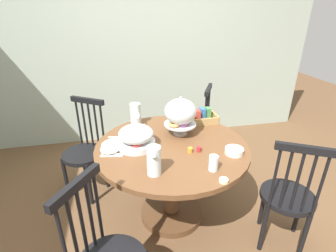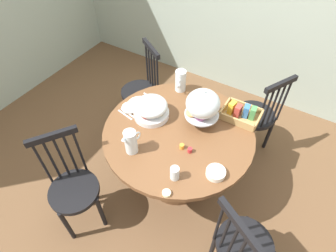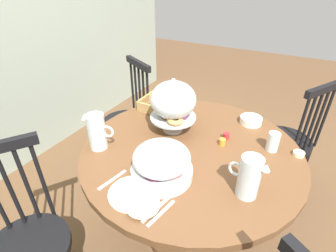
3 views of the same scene
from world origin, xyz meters
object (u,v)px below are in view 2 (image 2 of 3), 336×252
fruit_platter_covered (151,108)px  orange_juice_pitcher (131,142)px  china_plate_large (139,105)px  drinking_glass (175,173)px  windsor_chair_near_window (242,246)px  windsor_chair_by_cabinet (256,116)px  windsor_chair_facing_door (142,91)px  windsor_chair_far_side (73,188)px  milk_pitcher (180,82)px  pastry_stand_with_dome (203,105)px  china_plate_small (130,107)px  dining_table (178,147)px  cereal_basket (241,113)px  cereal_bowl (216,173)px  butter_dish (166,193)px

fruit_platter_covered → orange_juice_pitcher: 0.40m
china_plate_large → drinking_glass: (0.64, -0.49, 0.05)m
windsor_chair_near_window → windsor_chair_by_cabinet: bearing=104.5°
windsor_chair_facing_door → fruit_platter_covered: bearing=-46.4°
windsor_chair_near_window → windsor_chair_far_side: 1.34m
windsor_chair_far_side → milk_pitcher: windsor_chair_far_side is taller
drinking_glass → windsor_chair_far_side: bearing=-154.8°
pastry_stand_with_dome → orange_juice_pitcher: pastry_stand_with_dome is taller
windsor_chair_by_cabinet → china_plate_small: bearing=-139.9°
windsor_chair_facing_door → china_plate_large: (0.30, -0.44, 0.29)m
orange_juice_pitcher → china_plate_small: orange_juice_pitcher is taller
dining_table → orange_juice_pitcher: orange_juice_pitcher is taller
pastry_stand_with_dome → cereal_basket: pastry_stand_with_dome is taller
pastry_stand_with_dome → cereal_bowl: 0.55m
dining_table → windsor_chair_facing_door: bearing=145.1°
cereal_basket → drinking_glass: size_ratio=2.87×
windsor_chair_by_cabinet → milk_pitcher: windsor_chair_by_cabinet is taller
windsor_chair_near_window → butter_dish: bearing=-173.9°
milk_pitcher → butter_dish: (0.46, -1.00, -0.08)m
china_plate_small → dining_table: bearing=-0.8°
windsor_chair_by_cabinet → china_plate_large: windsor_chair_by_cabinet is taller
orange_juice_pitcher → cereal_basket: bearing=53.1°
china_plate_large → windsor_chair_by_cabinet: bearing=38.3°
pastry_stand_with_dome → drinking_glass: pastry_stand_with_dome is taller
orange_juice_pitcher → cereal_bowl: bearing=11.3°
windsor_chair_far_side → orange_juice_pitcher: (0.33, 0.39, 0.38)m
windsor_chair_far_side → pastry_stand_with_dome: (0.65, 0.92, 0.48)m
dining_table → butter_dish: 0.62m
windsor_chair_far_side → cereal_bowl: windsor_chair_far_side is taller
butter_dish → milk_pitcher: bearing=114.5°
cereal_bowl → windsor_chair_facing_door: bearing=147.4°
china_plate_small → pastry_stand_with_dome: bearing=15.7°
windsor_chair_near_window → cereal_basket: windsor_chair_near_window is taller
windsor_chair_facing_door → cereal_basket: bearing=-5.8°
milk_pitcher → china_plate_small: (-0.25, -0.45, -0.08)m
windsor_chair_near_window → windsor_chair_facing_door: 1.83m
windsor_chair_near_window → drinking_glass: (-0.59, 0.08, 0.34)m
windsor_chair_near_window → orange_juice_pitcher: size_ratio=4.78×
dining_table → cereal_bowl: cereal_bowl is taller
windsor_chair_far_side → china_plate_small: bearing=86.5°
china_plate_large → cereal_bowl: cereal_bowl is taller
orange_juice_pitcher → china_plate_large: (-0.24, 0.45, -0.09)m
windsor_chair_near_window → china_plate_small: size_ratio=6.50×
china_plate_small → butter_dish: 0.89m
dining_table → milk_pitcher: (-0.24, 0.46, 0.30)m
cereal_basket → windsor_chair_by_cabinet: bearing=78.7°
windsor_chair_by_cabinet → cereal_bowl: size_ratio=6.96×
china_plate_large → cereal_bowl: bearing=-19.9°
fruit_platter_covered → butter_dish: 0.76m
pastry_stand_with_dome → butter_dish: (0.10, -0.72, -0.19)m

